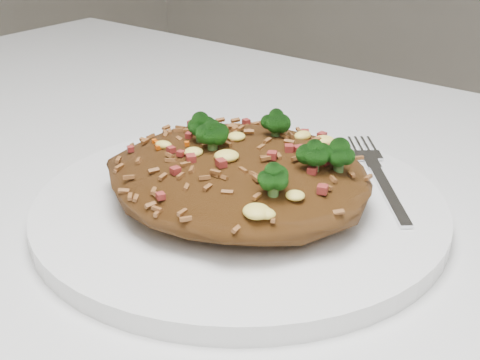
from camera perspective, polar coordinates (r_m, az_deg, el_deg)
name	(u,v)px	position (r m, az deg, el deg)	size (l,w,h in m)	color
dining_table	(202,304)	(0.55, -3.23, -10.49)	(1.20, 0.80, 0.75)	silver
plate	(240,207)	(0.49, 0.00, -2.34)	(0.30, 0.30, 0.01)	white
fried_rice	(241,165)	(0.47, 0.08, 1.26)	(0.20, 0.18, 0.06)	brown
fork	(381,180)	(0.52, 11.98, -0.01)	(0.12, 0.13, 0.00)	silver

